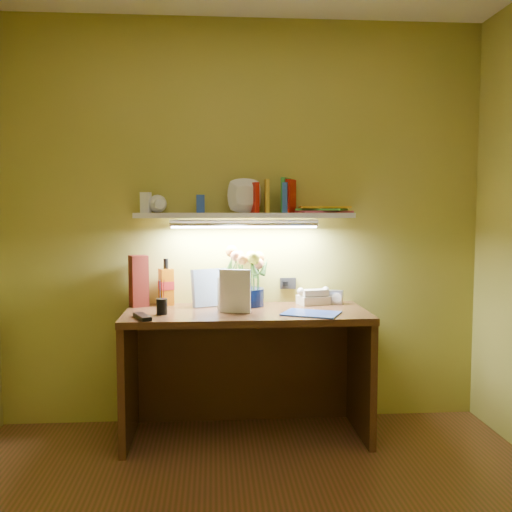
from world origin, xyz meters
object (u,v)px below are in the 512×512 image
(desk, at_px, (246,374))
(flower_bouquet, at_px, (246,275))
(telephone, at_px, (313,296))
(whisky_bottle, at_px, (166,282))
(desk_clock, at_px, (336,297))

(desk, relative_size, flower_bouquet, 3.76)
(flower_bouquet, relative_size, telephone, 2.10)
(flower_bouquet, distance_m, whisky_bottle, 0.49)
(flower_bouquet, distance_m, desk_clock, 0.58)
(desk, xyz_separation_m, desk_clock, (0.57, 0.19, 0.42))
(flower_bouquet, relative_size, desk_clock, 4.35)
(desk, bearing_deg, desk_clock, 18.76)
(desk_clock, xyz_separation_m, whisky_bottle, (-1.05, 0.04, 0.10))
(flower_bouquet, bearing_deg, whisky_bottle, 173.50)
(flower_bouquet, bearing_deg, desk_clock, 2.04)
(flower_bouquet, height_order, desk_clock, flower_bouquet)
(whisky_bottle, bearing_deg, desk_clock, -1.96)
(telephone, bearing_deg, flower_bouquet, 169.57)
(flower_bouquet, xyz_separation_m, desk_clock, (0.56, 0.02, -0.14))
(desk_clock, relative_size, whisky_bottle, 0.30)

